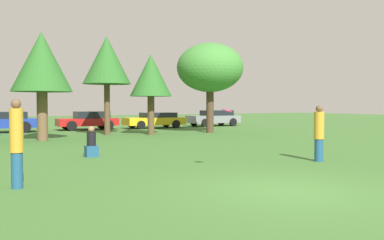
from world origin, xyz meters
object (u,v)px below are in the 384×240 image
Objects in this scene: bystander_sitting at (91,144)px; tree_2 at (42,63)px; tree_4 at (151,76)px; parked_car_red at (89,120)px; parked_car_grey at (214,118)px; person_thrower at (17,142)px; tree_3 at (107,61)px; parked_car_yellow at (155,120)px; parked_car_blue at (1,122)px; tree_5 at (210,68)px; person_catcher at (319,133)px; frisbee at (227,111)px.

tree_2 reaches higher than bystander_sitting.
parked_car_red is at bearing 105.10° from tree_4.
person_thrower is at bearing 48.83° from parked_car_grey.
person_thrower is 0.46× the size of parked_car_red.
tree_3 reaches higher than person_thrower.
parked_car_yellow is at bearing 62.93° from tree_4.
tree_4 reaches higher than parked_car_red.
parked_car_red is at bearing 0.02° from parked_car_grey.
parked_car_blue is at bearing 135.80° from tree_3.
tree_5 is 13.69m from parked_car_blue.
tree_3 reaches higher than person_catcher.
parked_car_grey is (10.49, -0.21, 0.00)m from parked_car_red.
tree_2 is 1.24× the size of parked_car_grey.
person_catcher is 0.42× the size of parked_car_red.
person_catcher is at bearing 66.77° from parked_car_grey.
tree_3 is 6.58m from parked_car_red.
person_thrower is 19.47m from parked_car_blue.
parked_car_yellow reaches higher than bystander_sitting.
person_thrower is 0.42× the size of parked_car_yellow.
person_thrower is at bearing 86.53° from parked_car_blue.
parked_car_grey reaches higher than parked_car_red.
tree_2 is 6.42m from tree_4.
person_thrower is 0.42× the size of parked_car_blue.
parked_car_red is at bearing 130.38° from tree_5.
tree_3 is 6.46m from tree_5.
parked_car_yellow is 5.58m from parked_car_grey.
tree_2 is (-2.48, 12.42, 2.21)m from frisbee.
tree_2 is 12.24m from parked_car_yellow.
tree_4 is 7.45m from parked_car_red.
tree_2 is 10.40m from tree_5.
parked_car_red is (-5.83, 6.85, -3.41)m from tree_5.
parked_car_blue is (-11.55, 6.52, -3.38)m from tree_5.
parked_car_yellow is (3.38, 19.38, -0.28)m from person_catcher.
tree_3 reaches higher than parked_car_yellow.
tree_5 is (4.03, -0.18, 0.64)m from tree_4.
tree_5 is at bearing 39.54° from bystander_sitting.
parked_car_grey is at bearing 45.40° from bystander_sitting.
tree_3 is 8.18m from parked_car_blue.
tree_4 reaches higher than person_catcher.
person_catcher is 1.68× the size of bystander_sitting.
tree_2 is (-0.20, 7.61, 3.40)m from bystander_sitting.
person_thrower reaches higher than person_catcher.
tree_4 is at bearing 73.93° from frisbee.
person_thrower reaches higher than parked_car_grey.
parked_car_grey is at bearing 26.28° from tree_2.
bystander_sitting is at bearing -111.53° from tree_3.
frisbee is at bearing -2.12° from person_thrower.
tree_2 is 1.17× the size of parked_car_yellow.
parked_car_red reaches higher than parked_car_yellow.
tree_5 is 9.62m from parked_car_red.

